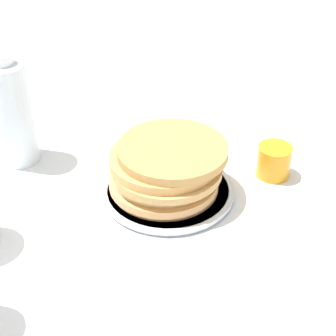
{
  "coord_description": "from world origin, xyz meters",
  "views": [
    {
      "loc": [
        -0.72,
        -0.03,
        0.59
      ],
      "look_at": [
        0.03,
        0.02,
        0.05
      ],
      "focal_mm": 60.0,
      "sensor_mm": 36.0,
      "label": 1
    }
  ],
  "objects_px": {
    "pancake_stack": "(166,168)",
    "plate": "(168,191)",
    "water_bottle_near": "(12,112)",
    "juice_glass": "(274,161)"
  },
  "relations": [
    {
      "from": "water_bottle_near",
      "to": "plate",
      "type": "bearing_deg",
      "value": -108.35
    },
    {
      "from": "pancake_stack",
      "to": "plate",
      "type": "bearing_deg",
      "value": -93.0
    },
    {
      "from": "plate",
      "to": "juice_glass",
      "type": "bearing_deg",
      "value": -69.98
    },
    {
      "from": "pancake_stack",
      "to": "juice_glass",
      "type": "relative_size",
      "value": 3.26
    },
    {
      "from": "water_bottle_near",
      "to": "juice_glass",
      "type": "bearing_deg",
      "value": -93.28
    },
    {
      "from": "plate",
      "to": "water_bottle_near",
      "type": "xyz_separation_m",
      "value": [
        0.09,
        0.28,
        0.09
      ]
    },
    {
      "from": "plate",
      "to": "water_bottle_near",
      "type": "bearing_deg",
      "value": 71.65
    },
    {
      "from": "plate",
      "to": "pancake_stack",
      "type": "distance_m",
      "value": 0.05
    },
    {
      "from": "juice_glass",
      "to": "water_bottle_near",
      "type": "height_order",
      "value": "water_bottle_near"
    },
    {
      "from": "plate",
      "to": "pancake_stack",
      "type": "relative_size",
      "value": 1.14
    }
  ]
}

